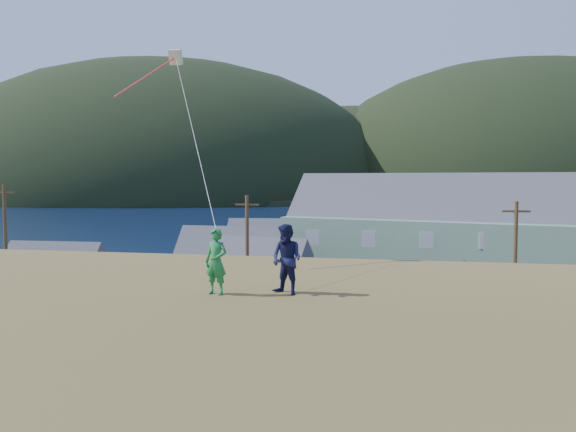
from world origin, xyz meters
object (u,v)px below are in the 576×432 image
(kite_flyer_green, at_px, (216,262))
(lodge, at_px, (478,234))
(shed_palegreen_near, at_px, (229,262))
(shed_white, at_px, (257,274))
(shed_teal, at_px, (50,278))
(wharf, at_px, (290,252))
(kite_flyer_navy, at_px, (287,259))
(shed_palegreen_far, at_px, (273,247))

(kite_flyer_green, bearing_deg, lodge, 88.16)
(shed_palegreen_near, xyz_separation_m, shed_white, (3.81, -4.84, -0.14))
(shed_teal, height_order, shed_white, shed_white)
(wharf, bearing_deg, kite_flyer_navy, -79.32)
(lodge, distance_m, shed_palegreen_far, 21.74)
(shed_white, relative_size, kite_flyer_green, 5.28)
(shed_palegreen_near, relative_size, shed_palegreen_far, 0.90)
(shed_palegreen_far, bearing_deg, lodge, -18.30)
(wharf, height_order, shed_white, shed_white)
(kite_flyer_navy, bearing_deg, shed_white, 132.79)
(shed_white, bearing_deg, shed_teal, -153.27)
(shed_palegreen_far, height_order, kite_flyer_navy, kite_flyer_navy)
(shed_palegreen_near, bearing_deg, shed_palegreen_far, 83.61)
(shed_teal, xyz_separation_m, shed_white, (15.88, 4.18, 0.16))
(kite_flyer_navy, bearing_deg, kite_flyer_green, -140.33)
(wharf, bearing_deg, shed_palegreen_near, -92.08)
(shed_palegreen_far, bearing_deg, shed_palegreen_near, -101.57)
(kite_flyer_green, relative_size, kite_flyer_navy, 0.94)
(kite_flyer_green, distance_m, kite_flyer_navy, 1.84)
(shed_palegreen_near, xyz_separation_m, kite_flyer_navy, (12.10, -34.43, 5.47))
(shed_teal, bearing_deg, shed_palegreen_far, 55.10)
(lodge, bearing_deg, kite_flyer_navy, -89.33)
(shed_palegreen_near, distance_m, shed_palegreen_far, 11.82)
(shed_white, xyz_separation_m, shed_palegreen_far, (-2.32, 16.57, 0.17))
(shed_palegreen_far, height_order, kite_flyer_green, kite_flyer_green)
(shed_teal, bearing_deg, kite_flyer_green, -50.83)
(wharf, relative_size, lodge, 0.68)
(lodge, xyz_separation_m, kite_flyer_navy, (-10.36, -40.94, 3.11))
(kite_flyer_green, bearing_deg, shed_palegreen_far, 115.27)
(shed_palegreen_far, relative_size, kite_flyer_navy, 5.88)
(shed_palegreen_near, bearing_deg, kite_flyer_navy, -69.77)
(shed_teal, xyz_separation_m, shed_palegreen_near, (12.07, 9.01, 0.30))
(shed_teal, xyz_separation_m, kite_flyer_navy, (24.17, -25.42, 5.77))
(lodge, height_order, kite_flyer_navy, lodge)
(shed_teal, distance_m, kite_flyer_navy, 35.55)
(wharf, distance_m, shed_teal, 36.41)
(wharf, bearing_deg, shed_teal, -110.90)
(lodge, distance_m, shed_white, 21.98)
(shed_palegreen_near, distance_m, shed_white, 6.16)
(lodge, relative_size, shed_palegreen_near, 3.94)
(wharf, bearing_deg, shed_palegreen_far, -87.45)
(shed_palegreen_far, bearing_deg, shed_teal, -127.48)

